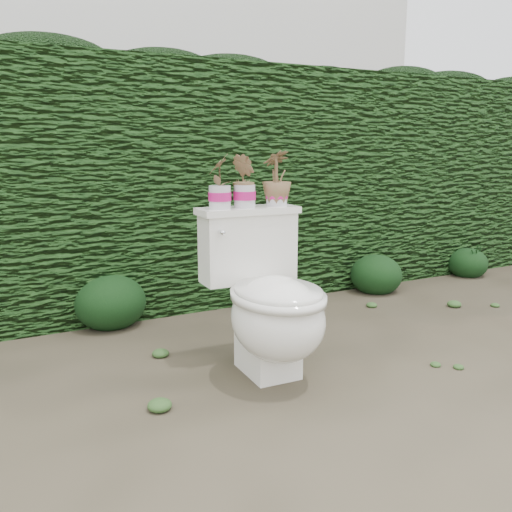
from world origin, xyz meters
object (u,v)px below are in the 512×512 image
potted_plant_left (220,183)px  potted_plant_center (245,182)px  toilet (270,302)px  potted_plant_right (277,180)px

potted_plant_left → potted_plant_center: (0.13, -0.00, -0.00)m
toilet → potted_plant_left: potted_plant_left is taller
potted_plant_center → potted_plant_right: 0.18m
potted_plant_center → potted_plant_right: (0.18, -0.01, 0.01)m
potted_plant_left → potted_plant_right: size_ratio=0.95×
potted_plant_left → potted_plant_right: potted_plant_right is taller
toilet → potted_plant_center: bearing=94.2°
potted_plant_center → potted_plant_right: potted_plant_right is taller
toilet → potted_plant_left: bearing=121.6°
potted_plant_left → toilet: bearing=68.0°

